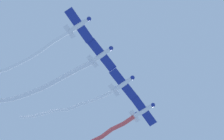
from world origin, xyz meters
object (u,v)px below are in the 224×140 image
at_px(airplane_lead, 79,25).
at_px(airplane_left_wing, 102,55).
at_px(airplane_slot, 144,111).
at_px(airplane_right_wing, 123,84).

xyz_separation_m(airplane_lead, airplane_left_wing, (-5.82, -3.89, 0.30)).
xyz_separation_m(airplane_left_wing, airplane_slot, (-11.65, -7.80, 0.00)).
bearing_deg(airplane_lead, airplane_right_wing, 87.98).
bearing_deg(airplane_right_wing, airplane_left_wing, -88.72).
distance_m(airplane_right_wing, airplane_slot, 7.02).
xyz_separation_m(airplane_lead, airplane_slot, (-17.47, -11.69, 0.30)).
bearing_deg(airplane_slot, airplane_lead, -90.90).
xyz_separation_m(airplane_left_wing, airplane_right_wing, (-5.82, -3.90, -0.30)).
distance_m(airplane_lead, airplane_slot, 21.02).
bearing_deg(airplane_lead, airplane_slot, 87.98).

